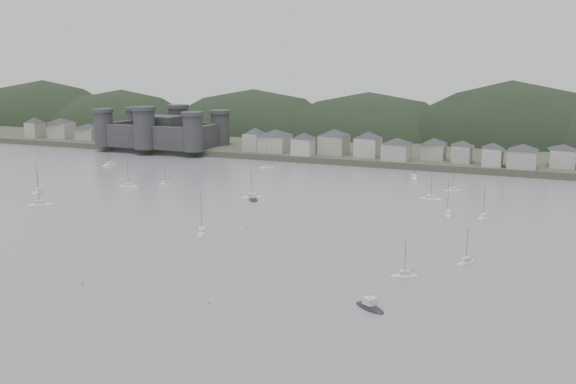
% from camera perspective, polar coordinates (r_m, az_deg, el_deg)
% --- Properties ---
extents(ground, '(900.00, 900.00, 0.00)m').
position_cam_1_polar(ground, '(150.04, -11.61, -7.42)').
color(ground, slate).
rests_on(ground, ground).
extents(far_shore_land, '(900.00, 250.00, 3.00)m').
position_cam_1_polar(far_shore_land, '(421.41, 12.08, 4.79)').
color(far_shore_land, '#383D2D').
rests_on(far_shore_land, ground).
extents(forested_ridge, '(851.55, 103.94, 102.57)m').
position_cam_1_polar(forested_ridge, '(397.22, 11.94, 2.54)').
color(forested_ridge, black).
rests_on(forested_ridge, ground).
extents(castle, '(66.00, 43.00, 20.00)m').
position_cam_1_polar(castle, '(360.28, -10.95, 5.27)').
color(castle, '#313133').
rests_on(castle, far_shore_land).
extents(waterfront_town, '(451.48, 28.46, 12.92)m').
position_cam_1_polar(waterfront_town, '(303.17, 17.23, 3.43)').
color(waterfront_town, gray).
rests_on(waterfront_town, far_shore_land).
extents(sailboat_lead, '(7.26, 6.37, 10.09)m').
position_cam_1_polar(sailboat_lead, '(252.34, 14.19, 0.14)').
color(sailboat_lead, silver).
rests_on(sailboat_lead, ground).
extents(moored_fleet, '(246.81, 175.80, 12.99)m').
position_cam_1_polar(moored_fleet, '(217.87, -3.01, -1.27)').
color(moored_fleet, silver).
rests_on(moored_fleet, ground).
extents(motor_launch_near, '(7.98, 6.52, 3.85)m').
position_cam_1_polar(motor_launch_near, '(130.97, 7.17, -9.95)').
color(motor_launch_near, black).
rests_on(motor_launch_near, ground).
extents(motor_launch_far, '(6.85, 8.15, 3.89)m').
position_cam_1_polar(motor_launch_far, '(229.01, -3.06, -0.62)').
color(motor_launch_far, black).
rests_on(motor_launch_far, ground).
extents(mooring_buoys, '(171.27, 144.71, 0.70)m').
position_cam_1_polar(mooring_buoys, '(196.12, -2.06, -2.69)').
color(mooring_buoys, gold).
rests_on(mooring_buoys, ground).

